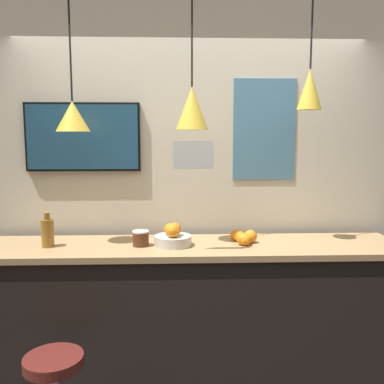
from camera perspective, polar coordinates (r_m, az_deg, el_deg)
The scene contains 12 objects.
back_wall at distance 3.18m, azimuth -0.29°, elevation 0.93°, with size 8.00×0.06×2.90m.
service_counter at distance 3.03m, azimuth -0.00°, elevation -17.09°, with size 2.78×0.58×1.10m.
fruit_bowl at distance 2.80m, azimuth -2.56°, elevation -5.94°, with size 0.24×0.24×0.15m.
orange_pile at distance 2.89m, azimuth 6.81°, elevation -6.04°, with size 0.17×0.22×0.09m.
juice_bottle at distance 2.92m, azimuth -18.70°, elevation -5.13°, with size 0.08×0.08×0.22m.
spread_jar at distance 2.82m, azimuth -6.86°, elevation -6.15°, with size 0.11×0.11×0.10m.
pendant_lamp_left at distance 2.84m, azimuth -15.64°, elevation 9.80°, with size 0.21×0.21×0.96m.
pendant_lamp_middle at distance 2.77m, azimuth -0.01°, elevation 11.16°, with size 0.21×0.21×0.95m.
pendant_lamp_right at distance 2.91m, azimuth 15.42°, elevation 13.13°, with size 0.16×0.16×0.82m.
mounted_tv at distance 3.17m, azimuth -14.34°, elevation 7.11°, with size 0.81×0.04×0.49m.
hanging_menu_board at distance 2.55m, azimuth 0.22°, elevation 4.96°, with size 0.24×0.01×0.17m.
wall_poster at distance 3.18m, azimuth 9.62°, elevation 8.20°, with size 0.45×0.01×0.73m.
Camera 1 is at (-0.11, -2.11, 1.82)m, focal length 40.00 mm.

